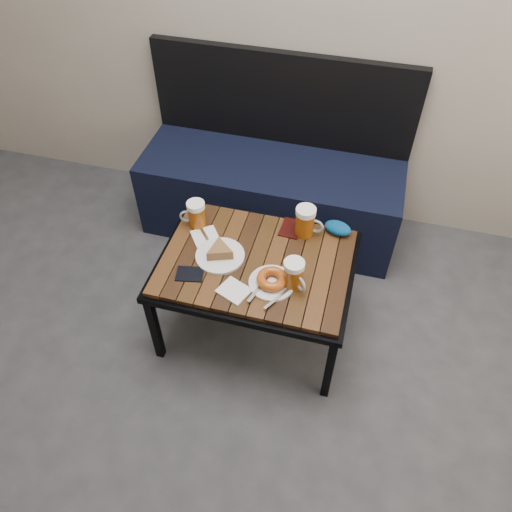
% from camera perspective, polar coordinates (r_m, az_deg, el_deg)
% --- Properties ---
extents(bench, '(1.40, 0.50, 0.95)m').
position_cam_1_polar(bench, '(2.81, 1.78, 7.87)').
color(bench, black).
rests_on(bench, ground).
extents(cafe_table, '(0.84, 0.62, 0.47)m').
position_cam_1_polar(cafe_table, '(2.17, 0.00, -1.30)').
color(cafe_table, black).
rests_on(cafe_table, ground).
extents(beer_mug_left, '(0.13, 0.10, 0.13)m').
position_cam_1_polar(beer_mug_left, '(2.26, -6.87, 4.76)').
color(beer_mug_left, '#8E430B').
rests_on(beer_mug_left, cafe_table).
extents(beer_mug_centre, '(0.13, 0.09, 0.14)m').
position_cam_1_polar(beer_mug_centre, '(2.21, 5.70, 3.97)').
color(beer_mug_centre, '#8E430B').
rests_on(beer_mug_centre, cafe_table).
extents(beer_mug_right, '(0.12, 0.12, 0.14)m').
position_cam_1_polar(beer_mug_right, '(2.00, 4.35, -2.10)').
color(beer_mug_right, '#8E430B').
rests_on(beer_mug_right, cafe_table).
extents(plate_pie, '(0.21, 0.21, 0.06)m').
position_cam_1_polar(plate_pie, '(2.14, -4.15, 0.33)').
color(plate_pie, white).
rests_on(plate_pie, cafe_table).
extents(plate_bagel, '(0.21, 0.24, 0.05)m').
position_cam_1_polar(plate_bagel, '(2.03, 1.82, -2.86)').
color(plate_bagel, white).
rests_on(plate_bagel, cafe_table).
extents(napkin_left, '(0.16, 0.16, 0.01)m').
position_cam_1_polar(napkin_left, '(2.24, -5.81, 2.24)').
color(napkin_left, white).
rests_on(napkin_left, cafe_table).
extents(napkin_right, '(0.15, 0.14, 0.01)m').
position_cam_1_polar(napkin_right, '(2.02, -2.54, -3.98)').
color(napkin_right, white).
rests_on(napkin_right, cafe_table).
extents(passport_navy, '(0.13, 0.10, 0.01)m').
position_cam_1_polar(passport_navy, '(2.10, -7.58, -2.05)').
color(passport_navy, black).
rests_on(passport_navy, cafe_table).
extents(passport_burgundy, '(0.10, 0.13, 0.01)m').
position_cam_1_polar(passport_burgundy, '(2.27, 4.01, 3.20)').
color(passport_burgundy, black).
rests_on(passport_burgundy, cafe_table).
extents(knit_pouch, '(0.14, 0.11, 0.05)m').
position_cam_1_polar(knit_pouch, '(2.26, 9.33, 3.17)').
color(knit_pouch, navy).
rests_on(knit_pouch, cafe_table).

